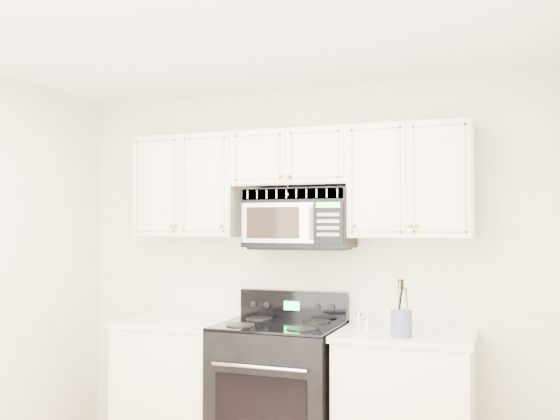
% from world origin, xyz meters
% --- Properties ---
extents(room, '(3.51, 3.51, 2.61)m').
position_xyz_m(room, '(0.00, 0.00, 1.30)').
color(room, '#8A6147').
rests_on(room, ground).
extents(base_cabinet_left, '(0.86, 0.65, 0.92)m').
position_xyz_m(base_cabinet_left, '(-0.80, 1.44, 0.43)').
color(base_cabinet_left, beige).
rests_on(base_cabinet_left, ground).
extents(base_cabinet_right, '(0.86, 0.65, 0.92)m').
position_xyz_m(base_cabinet_right, '(0.80, 1.44, 0.43)').
color(base_cabinet_right, beige).
rests_on(base_cabinet_right, ground).
extents(range, '(0.80, 0.73, 1.13)m').
position_xyz_m(range, '(-0.04, 1.41, 0.48)').
color(range, black).
rests_on(range, ground).
extents(upper_cabinets, '(2.44, 0.37, 0.75)m').
position_xyz_m(upper_cabinets, '(0.00, 1.58, 1.93)').
color(upper_cabinets, beige).
rests_on(upper_cabinets, ground).
extents(microwave, '(0.74, 0.42, 0.41)m').
position_xyz_m(microwave, '(0.05, 1.56, 1.65)').
color(microwave, black).
rests_on(microwave, ground).
extents(utensil_crock, '(0.13, 0.13, 0.34)m').
position_xyz_m(utensil_crock, '(0.80, 1.27, 1.01)').
color(utensil_crock, '#4B5670').
rests_on(utensil_crock, base_cabinet_right).
extents(shaker_salt, '(0.04, 0.04, 0.09)m').
position_xyz_m(shaker_salt, '(0.58, 1.35, 0.97)').
color(shaker_salt, silver).
rests_on(shaker_salt, base_cabinet_right).
extents(shaker_pepper, '(0.05, 0.05, 0.11)m').
position_xyz_m(shaker_pepper, '(0.50, 1.46, 0.97)').
color(shaker_pepper, silver).
rests_on(shaker_pepper, base_cabinet_right).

